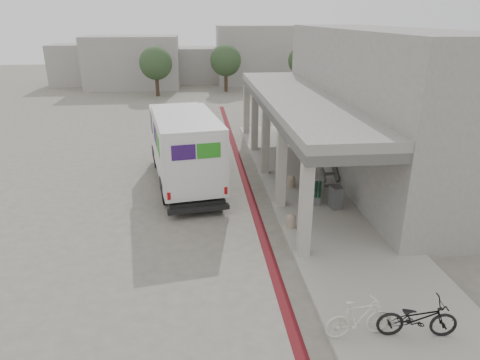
{
  "coord_description": "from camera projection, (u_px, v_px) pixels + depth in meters",
  "views": [
    {
      "loc": [
        -1.27,
        -15.63,
        7.54
      ],
      "look_at": [
        0.33,
        -0.3,
        1.6
      ],
      "focal_mm": 32.0,
      "sensor_mm": 36.0,
      "label": 1
    }
  ],
  "objects": [
    {
      "name": "bike_lane_stripe",
      "position": [
        250.0,
        194.0,
        19.29
      ],
      "size": [
        0.35,
        40.0,
        0.01
      ],
      "primitive_type": "cube",
      "color": "#511014",
      "rests_on": "ground"
    },
    {
      "name": "tree_right",
      "position": [
        304.0,
        61.0,
        44.08
      ],
      "size": [
        3.2,
        3.2,
        4.8
      ],
      "color": "#38281C",
      "rests_on": "ground"
    },
    {
      "name": "fedex_truck",
      "position": [
        184.0,
        146.0,
        19.92
      ],
      "size": [
        3.68,
        8.45,
        3.49
      ],
      "rotation": [
        0.0,
        0.0,
        0.15
      ],
      "color": "black",
      "rests_on": "ground"
    },
    {
      "name": "bicycle_black",
      "position": [
        417.0,
        318.0,
        10.44
      ],
      "size": [
        2.04,
        0.92,
        1.03
      ],
      "primitive_type": "imported",
      "rotation": [
        0.0,
        0.0,
        1.45
      ],
      "color": "black",
      "rests_on": "sidewalk"
    },
    {
      "name": "bicycle_cream",
      "position": [
        359.0,
        318.0,
        10.42
      ],
      "size": [
        1.79,
        0.64,
        1.05
      ],
      "primitive_type": "imported",
      "rotation": [
        0.0,
        0.0,
        1.66
      ],
      "color": "beige",
      "rests_on": "sidewalk"
    },
    {
      "name": "bollard_near",
      "position": [
        291.0,
        221.0,
        15.94
      ],
      "size": [
        0.36,
        0.36,
        0.55
      ],
      "color": "gray",
      "rests_on": "sidewalk"
    },
    {
      "name": "sidewalk",
      "position": [
        327.0,
        209.0,
        17.7
      ],
      "size": [
        4.4,
        28.0,
        0.12
      ],
      "primitive_type": "cube",
      "color": "#A29C91",
      "rests_on": "ground"
    },
    {
      "name": "utility_cabinet",
      "position": [
        336.0,
        197.0,
        17.5
      ],
      "size": [
        0.5,
        0.61,
        0.92
      ],
      "primitive_type": "cube",
      "rotation": [
        0.0,
        0.0,
        0.15
      ],
      "color": "slate",
      "rests_on": "sidewalk"
    },
    {
      "name": "bollard_far",
      "position": [
        291.0,
        181.0,
        19.76
      ],
      "size": [
        0.37,
        0.37,
        0.56
      ],
      "color": "tan",
      "rests_on": "sidewalk"
    },
    {
      "name": "distant_backdrop",
      "position": [
        180.0,
        60.0,
        49.39
      ],
      "size": [
        28.0,
        10.0,
        6.5
      ],
      "color": "#999691",
      "rests_on": "ground"
    },
    {
      "name": "tree_mid",
      "position": [
        226.0,
        61.0,
        44.23
      ],
      "size": [
        3.2,
        3.2,
        4.8
      ],
      "color": "#38281C",
      "rests_on": "ground"
    },
    {
      "name": "tree_left",
      "position": [
        156.0,
        63.0,
        41.7
      ],
      "size": [
        3.2,
        3.2,
        4.8
      ],
      "color": "#38281C",
      "rests_on": "ground"
    },
    {
      "name": "transit_building",
      "position": [
        362.0,
        106.0,
        20.95
      ],
      "size": [
        7.6,
        17.0,
        7.0
      ],
      "color": "gray",
      "rests_on": "ground"
    },
    {
      "name": "ground",
      "position": [
        231.0,
        214.0,
        17.34
      ],
      "size": [
        120.0,
        120.0,
        0.0
      ],
      "primitive_type": "plane",
      "color": "#666157",
      "rests_on": "ground"
    },
    {
      "name": "bench",
      "position": [
        316.0,
        191.0,
        18.51
      ],
      "size": [
        0.94,
        1.89,
        0.43
      ],
      "rotation": [
        0.0,
        0.0,
        -0.31
      ],
      "color": "slate",
      "rests_on": "sidewalk"
    }
  ]
}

